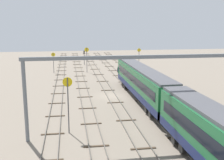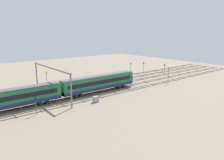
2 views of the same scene
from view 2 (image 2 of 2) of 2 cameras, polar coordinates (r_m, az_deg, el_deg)
name	(u,v)px [view 2 (image 2 of 2)]	position (r m, az deg, el deg)	size (l,w,h in m)	color
ground_plane	(99,88)	(68.29, -3.49, -2.03)	(153.49, 153.49, 0.00)	gray
track_near_foreground	(116,93)	(61.83, 1.04, -3.53)	(137.49, 2.40, 0.16)	#59544C
track_with_train	(107,90)	(64.99, -1.34, -2.71)	(137.49, 2.40, 0.16)	#59544C
track_middle	(99,87)	(68.27, -3.49, -1.97)	(137.49, 2.40, 0.16)	#59544C
track_second_far	(92,85)	(71.64, -5.45, -1.30)	(137.49, 2.40, 0.16)	#59544C
track_far_background	(85,83)	(75.10, -7.22, -0.68)	(137.49, 2.40, 0.16)	#59544C
train	(11,99)	(53.07, -25.19, -4.63)	(75.20, 3.24, 4.80)	#1E6638
overhead_gantry	(51,74)	(59.22, -15.92, 1.61)	(0.40, 22.53, 8.26)	slate
speed_sign_near_foreground	(143,67)	(84.01, 8.35, 3.37)	(0.14, 1.03, 5.89)	#4C4C51
speed_sign_mid_trackside	(47,78)	(66.61, -16.95, 0.49)	(0.14, 0.99, 5.97)	#4C4C51
speed_sign_far_trackside	(168,73)	(75.56, 14.77, 1.76)	(0.14, 0.84, 5.61)	#4C4C51
speed_sign_distant_end	(131,67)	(89.97, 4.98, 3.58)	(0.14, 0.93, 4.75)	#4C4C51
signal_light_trackside_approach	(36,103)	(48.55, -19.56, -5.72)	(0.31, 0.32, 3.99)	#4C4C51
signal_light_trackside_departure	(164,67)	(93.91, 13.76, 3.34)	(0.31, 0.32, 3.94)	#4C4C51
relay_cabinet	(96,99)	(54.36, -4.32, -5.13)	(1.43, 0.81, 1.50)	gray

